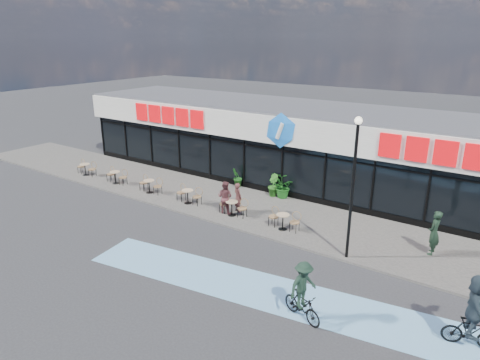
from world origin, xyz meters
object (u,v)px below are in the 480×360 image
at_px(potted_plant_mid, 273,185).
at_px(patron_right, 225,197).
at_px(potted_plant_right, 282,187).
at_px(patron_left, 238,197).
at_px(bistro_set_0, 86,168).
at_px(lamp_post, 353,178).
at_px(potted_plant_left, 237,178).
at_px(cyclist_b, 475,312).
at_px(pedestrian_a, 434,233).
at_px(cyclist_a, 303,294).

height_order(potted_plant_mid, patron_right, patron_right).
relative_size(potted_plant_right, patron_left, 0.82).
bearing_deg(patron_right, bistro_set_0, -7.29).
xyz_separation_m(lamp_post, potted_plant_right, (-5.40, 4.36, -2.71)).
relative_size(potted_plant_left, potted_plant_right, 0.93).
bearing_deg(potted_plant_mid, cyclist_b, -33.90).
xyz_separation_m(patron_left, pedestrian_a, (9.02, 0.81, 0.17)).
xyz_separation_m(potted_plant_left, pedestrian_a, (11.12, -2.17, 0.35)).
xyz_separation_m(potted_plant_mid, patron_left, (-0.33, -2.92, 0.13)).
height_order(patron_left, cyclist_a, cyclist_a).
distance_m(potted_plant_mid, cyclist_a, 10.77).
bearing_deg(bistro_set_0, cyclist_a, -16.78).
distance_m(patron_left, cyclist_a, 8.78).
xyz_separation_m(potted_plant_mid, cyclist_b, (10.73, -7.21, 0.42)).
height_order(patron_left, cyclist_b, cyclist_b).
height_order(potted_plant_mid, potted_plant_right, potted_plant_mid).
relative_size(patron_right, pedestrian_a, 0.89).
bearing_deg(patron_left, potted_plant_mid, -72.31).
relative_size(bistro_set_0, potted_plant_left, 1.33).
xyz_separation_m(potted_plant_mid, pedestrian_a, (8.69, -2.11, 0.31)).
bearing_deg(potted_plant_left, pedestrian_a, -11.06).
relative_size(bistro_set_0, cyclist_b, 0.67).
bearing_deg(patron_left, bistro_set_0, 26.63).
relative_size(potted_plant_left, cyclist_b, 0.50).
xyz_separation_m(patron_right, cyclist_b, (11.48, -3.79, 0.21)).
bearing_deg(patron_right, potted_plant_right, -117.75).
bearing_deg(bistro_set_0, lamp_post, -2.96).
relative_size(patron_left, cyclist_b, 0.65).
bearing_deg(potted_plant_right, bistro_set_0, -164.25).
height_order(patron_left, patron_right, patron_right).
relative_size(pedestrian_a, cyclist_a, 0.92).
xyz_separation_m(potted_plant_right, pedestrian_a, (8.14, -2.14, 0.31)).
bearing_deg(patron_right, pedestrian_a, -179.35).
bearing_deg(cyclist_b, potted_plant_mid, 146.10).
bearing_deg(patron_left, cyclist_a, 162.02).
distance_m(pedestrian_a, cyclist_b, 5.50).
height_order(lamp_post, potted_plant_right, lamp_post).
distance_m(potted_plant_left, potted_plant_mid, 2.44).
height_order(pedestrian_a, cyclist_b, cyclist_b).
height_order(potted_plant_right, patron_left, patron_left).
bearing_deg(patron_left, patron_right, 74.28).
height_order(patron_right, cyclist_a, cyclist_a).
height_order(potted_plant_left, pedestrian_a, pedestrian_a).
bearing_deg(potted_plant_mid, pedestrian_a, -13.66).
distance_m(potted_plant_right, cyclist_b, 12.51).
height_order(patron_right, cyclist_b, cyclist_b).
relative_size(lamp_post, bistro_set_0, 3.67).
xyz_separation_m(bistro_set_0, potted_plant_left, (9.25, 3.48, 0.12)).
relative_size(patron_left, pedestrian_a, 0.81).
relative_size(potted_plant_mid, cyclist_a, 0.62).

